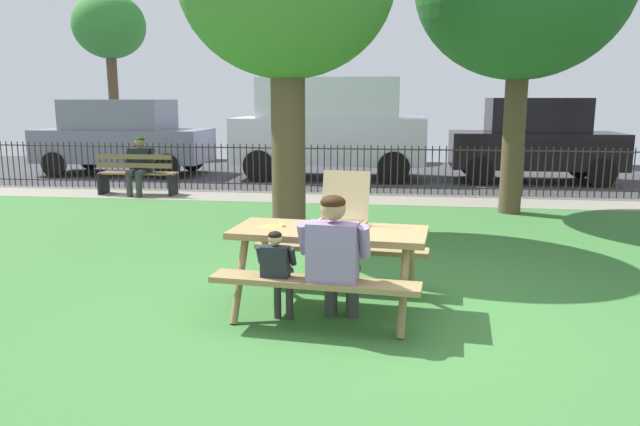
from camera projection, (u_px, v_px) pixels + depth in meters
The scene contains 17 objects.
ground at pixel (385, 267), 7.12m from camera, with size 28.00×11.13×0.02m, color #3C7537.
cobblestone_walkway at pixel (393, 199), 11.85m from camera, with size 28.00×1.40×0.01m, color gray.
street_asphalt at pixel (396, 175), 15.73m from camera, with size 28.00×6.57×0.01m, color #38383D.
picnic_table_foreground at pixel (329, 247), 5.59m from camera, with size 1.92×1.63×0.79m.
pizza_box_open at pixel (341, 214), 5.66m from camera, with size 0.55×0.60×0.51m.
pizza_slice_on_table at pixel (274, 225), 5.69m from camera, with size 0.27×0.22×0.02m.
adult_at_table at pixel (335, 255), 5.06m from camera, with size 0.63×0.61×1.19m.
child_at_table at pixel (278, 268), 5.17m from camera, with size 0.35×0.35×0.86m.
iron_fence_streetside at pixel (394, 169), 12.44m from camera, with size 22.44×0.03×1.01m.
park_bench_left at pixel (137, 175), 12.36m from camera, with size 1.61×0.48×0.85m.
person_on_park_bench at pixel (139, 163), 12.32m from camera, with size 0.62×0.60×1.19m.
parked_car_far_left at pixel (123, 136), 15.64m from camera, with size 4.41×1.94×1.94m.
parked_car_left at pixel (330, 126), 14.84m from camera, with size 4.74×2.15×2.46m.
parked_car_center at pixel (535, 139), 14.23m from camera, with size 3.91×1.85×1.98m.
far_tree_left at pixel (109, 28), 20.67m from camera, with size 2.48×2.48×5.56m.
far_tree_midleft at pixel (288, 26), 19.82m from camera, with size 3.18×3.18×5.85m.
far_tree_center at pixel (521, 11), 18.74m from camera, with size 3.11×3.11×6.11m.
Camera 1 is at (0.18, -5.35, 1.97)m, focal length 33.55 mm.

